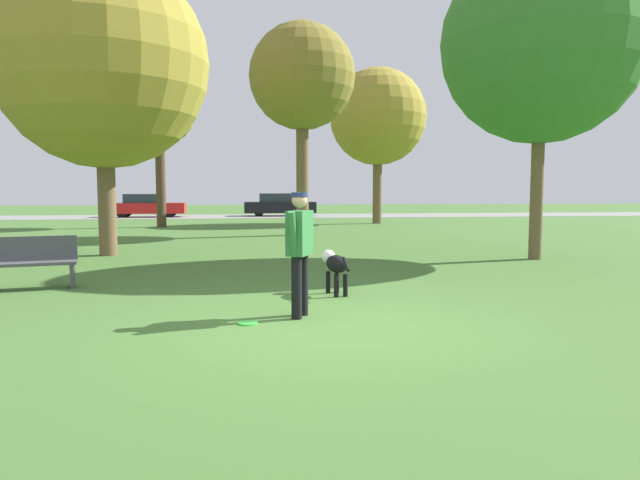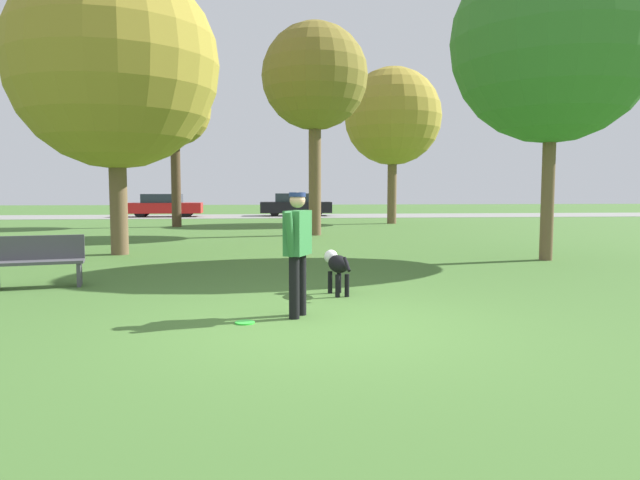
{
  "view_description": "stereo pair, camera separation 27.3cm",
  "coord_description": "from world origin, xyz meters",
  "px_view_note": "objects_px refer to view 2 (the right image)",
  "views": [
    {
      "loc": [
        -0.99,
        -6.47,
        1.57
      ],
      "look_at": [
        0.09,
        1.22,
        0.9
      ],
      "focal_mm": 32.0,
      "sensor_mm": 36.0,
      "label": 1
    },
    {
      "loc": [
        -0.72,
        -6.51,
        1.57
      ],
      "look_at": [
        0.09,
        1.22,
        0.9
      ],
      "focal_mm": 32.0,
      "sensor_mm": 36.0,
      "label": 2
    }
  ],
  "objects_px": {
    "tree_near_left": "(114,65)",
    "tree_far_right": "(393,117)",
    "tree_mid_center": "(315,78)",
    "park_bench": "(38,260)",
    "tree_far_left": "(174,111)",
    "person": "(298,244)",
    "frisbee": "(245,322)",
    "tree_near_right": "(553,42)",
    "parked_car_black": "(295,205)",
    "dog": "(337,265)",
    "parked_car_red": "(164,206)"
  },
  "relations": [
    {
      "from": "tree_near_left",
      "to": "tree_far_right",
      "type": "height_order",
      "value": "tree_far_right"
    },
    {
      "from": "tree_mid_center",
      "to": "park_bench",
      "type": "relative_size",
      "value": 5.11
    },
    {
      "from": "tree_far_left",
      "to": "tree_mid_center",
      "type": "xyz_separation_m",
      "value": [
        5.61,
        -5.41,
        0.47
      ]
    },
    {
      "from": "person",
      "to": "tree_far_left",
      "type": "xyz_separation_m",
      "value": [
        -4.13,
        18.62,
        4.14
      ]
    },
    {
      "from": "frisbee",
      "to": "tree_far_left",
      "type": "relative_size",
      "value": 0.04
    },
    {
      "from": "frisbee",
      "to": "tree_near_right",
      "type": "xyz_separation_m",
      "value": [
        6.67,
        5.59,
        4.86
      ]
    },
    {
      "from": "park_bench",
      "to": "tree_mid_center",
      "type": "bearing_deg",
      "value": 49.94
    },
    {
      "from": "tree_far_right",
      "to": "parked_car_black",
      "type": "xyz_separation_m",
      "value": [
        -4.14,
        8.99,
        -4.42
      ]
    },
    {
      "from": "tree_near_right",
      "to": "parked_car_black",
      "type": "height_order",
      "value": "tree_near_right"
    },
    {
      "from": "dog",
      "to": "park_bench",
      "type": "distance_m",
      "value": 4.91
    },
    {
      "from": "tree_near_right",
      "to": "parked_car_red",
      "type": "bearing_deg",
      "value": 117.92
    },
    {
      "from": "dog",
      "to": "tree_far_right",
      "type": "height_order",
      "value": "tree_far_right"
    },
    {
      "from": "tree_far_left",
      "to": "tree_far_right",
      "type": "bearing_deg",
      "value": 8.39
    },
    {
      "from": "dog",
      "to": "frisbee",
      "type": "xyz_separation_m",
      "value": [
        -1.35,
        -1.78,
        -0.44
      ]
    },
    {
      "from": "tree_near_right",
      "to": "tree_mid_center",
      "type": "bearing_deg",
      "value": 119.81
    },
    {
      "from": "tree_far_left",
      "to": "tree_far_right",
      "type": "relative_size",
      "value": 0.9
    },
    {
      "from": "dog",
      "to": "tree_near_right",
      "type": "height_order",
      "value": "tree_near_right"
    },
    {
      "from": "parked_car_red",
      "to": "dog",
      "type": "bearing_deg",
      "value": -76.16
    },
    {
      "from": "parked_car_black",
      "to": "dog",
      "type": "bearing_deg",
      "value": -90.62
    },
    {
      "from": "tree_mid_center",
      "to": "dog",
      "type": "bearing_deg",
      "value": -93.83
    },
    {
      "from": "tree_mid_center",
      "to": "tree_far_right",
      "type": "height_order",
      "value": "tree_far_right"
    },
    {
      "from": "frisbee",
      "to": "parked_car_black",
      "type": "bearing_deg",
      "value": 85.32
    },
    {
      "from": "tree_far_left",
      "to": "tree_far_right",
      "type": "height_order",
      "value": "tree_far_right"
    },
    {
      "from": "park_bench",
      "to": "person",
      "type": "bearing_deg",
      "value": -45.42
    },
    {
      "from": "person",
      "to": "dog",
      "type": "bearing_deg",
      "value": 0.78
    },
    {
      "from": "parked_car_red",
      "to": "tree_near_left",
      "type": "bearing_deg",
      "value": -84.24
    },
    {
      "from": "dog",
      "to": "tree_mid_center",
      "type": "relative_size",
      "value": 0.13
    },
    {
      "from": "tree_far_right",
      "to": "frisbee",
      "type": "bearing_deg",
      "value": -107.78
    },
    {
      "from": "parked_car_red",
      "to": "park_bench",
      "type": "relative_size",
      "value": 3.09
    },
    {
      "from": "tree_far_left",
      "to": "parked_car_black",
      "type": "height_order",
      "value": "tree_far_left"
    },
    {
      "from": "parked_car_red",
      "to": "person",
      "type": "bearing_deg",
      "value": -78.21
    },
    {
      "from": "person",
      "to": "tree_far_left",
      "type": "distance_m",
      "value": 19.52
    },
    {
      "from": "dog",
      "to": "tree_far_right",
      "type": "bearing_deg",
      "value": -26.92
    },
    {
      "from": "frisbee",
      "to": "parked_car_black",
      "type": "xyz_separation_m",
      "value": [
        2.4,
        29.38,
        0.68
      ]
    },
    {
      "from": "tree_far_left",
      "to": "tree_near_right",
      "type": "relative_size",
      "value": 0.94
    },
    {
      "from": "tree_near_right",
      "to": "dog",
      "type": "bearing_deg",
      "value": -144.41
    },
    {
      "from": "dog",
      "to": "tree_near_right",
      "type": "bearing_deg",
      "value": -65.74
    },
    {
      "from": "tree_mid_center",
      "to": "parked_car_black",
      "type": "xyz_separation_m",
      "value": [
        0.27,
        15.87,
        -4.82
      ]
    },
    {
      "from": "tree_near_left",
      "to": "tree_near_right",
      "type": "xyz_separation_m",
      "value": [
        9.95,
        -2.21,
        0.26
      ]
    },
    {
      "from": "dog",
      "to": "park_bench",
      "type": "height_order",
      "value": "park_bench"
    },
    {
      "from": "parked_car_red",
      "to": "park_bench",
      "type": "distance_m",
      "value": 25.99
    },
    {
      "from": "tree_mid_center",
      "to": "parked_car_red",
      "type": "bearing_deg",
      "value": 116.91
    },
    {
      "from": "tree_far_right",
      "to": "park_bench",
      "type": "height_order",
      "value": "tree_far_right"
    },
    {
      "from": "tree_near_left",
      "to": "parked_car_black",
      "type": "relative_size",
      "value": 1.58
    },
    {
      "from": "tree_near_left",
      "to": "park_bench",
      "type": "height_order",
      "value": "tree_near_left"
    },
    {
      "from": "tree_far_right",
      "to": "tree_mid_center",
      "type": "bearing_deg",
      "value": -122.62
    },
    {
      "from": "parked_car_black",
      "to": "park_bench",
      "type": "distance_m",
      "value": 27.07
    },
    {
      "from": "tree_near_left",
      "to": "tree_far_right",
      "type": "distance_m",
      "value": 15.98
    },
    {
      "from": "dog",
      "to": "tree_near_right",
      "type": "distance_m",
      "value": 7.9
    },
    {
      "from": "tree_far_right",
      "to": "parked_car_red",
      "type": "bearing_deg",
      "value": 145.28
    }
  ]
}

